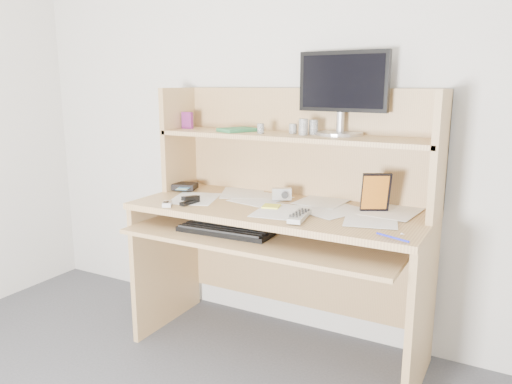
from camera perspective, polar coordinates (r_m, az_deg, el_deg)
The scene contains 19 objects.
back_wall at distance 2.59m, azimuth 5.86°, elevation 10.64°, with size 3.60×0.04×2.50m, color beige.
desk at distance 2.45m, azimuth 3.41°, elevation -2.55°, with size 1.40×0.70×1.30m.
paper_clutter at distance 2.37m, azimuth 2.60°, elevation -1.62°, with size 1.32×0.54×0.01m, color white.
keyboard at distance 2.30m, azimuth -3.51°, elevation -4.34°, with size 0.45×0.18×0.03m.
tv_remote at distance 2.15m, azimuth 5.00°, elevation -2.74°, with size 0.06×0.21×0.02m, color #ABACA6.
flip_phone at distance 2.41m, azimuth -10.11°, elevation -1.24°, with size 0.04×0.08×0.02m, color silver.
stapler at distance 2.43m, azimuth -7.59°, elevation -0.85°, with size 0.03×0.11×0.04m, color black.
wallet at distance 2.76m, azimuth -8.12°, elevation 0.68°, with size 0.12×0.10×0.03m, color black.
sticky_note_pad at distance 2.35m, azimuth 1.75°, elevation -1.67°, with size 0.08×0.08×0.01m, color #F2FF43.
digital_camera at distance 2.48m, azimuth 2.96°, elevation -0.22°, with size 0.10×0.04×0.06m, color silver.
game_case at distance 2.29m, azimuth 13.52°, elevation -0.04°, with size 0.13×0.01×0.18m, color black.
blue_pen at distance 1.94m, azimuth 15.34°, elevation -5.03°, with size 0.01×0.01×0.14m, color #1C22D3.
card_box at distance 2.76m, azimuth -7.85°, elevation 8.11°, with size 0.07×0.02×0.09m, color maroon.
shelf_book at distance 2.58m, azimuth -2.15°, elevation 7.12°, with size 0.13×0.18×0.02m, color #358655.
chip_stack_a at distance 2.48m, azimuth 0.55°, elevation 7.27°, with size 0.04×0.04×0.05m, color black.
chip_stack_b at distance 2.43m, azimuth 6.56°, elevation 7.36°, with size 0.04×0.04×0.07m, color silver.
chip_stack_c at distance 2.47m, azimuth 4.26°, elevation 7.23°, with size 0.04×0.04×0.05m, color black.
chip_stack_d at distance 2.40m, azimuth 5.43°, elevation 7.41°, with size 0.04×0.04×0.08m, color white.
monitor at distance 2.44m, azimuth 9.83°, elevation 11.36°, with size 0.45×0.23×0.39m.
Camera 1 is at (1.00, -0.59, 1.32)m, focal length 35.00 mm.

